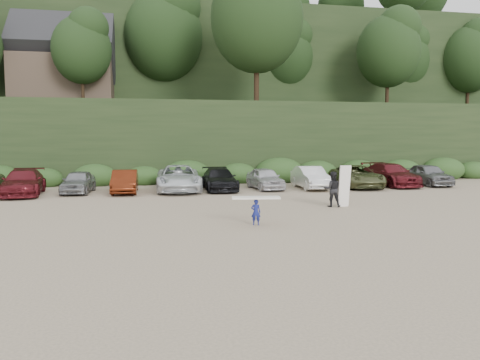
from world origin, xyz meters
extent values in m
plane|color=tan|center=(0.00, 0.00, 0.00)|extent=(120.00, 120.00, 0.00)
cube|color=black|center=(0.00, 22.00, 3.00)|extent=(80.00, 14.00, 6.00)
cube|color=black|center=(0.00, 40.00, 8.00)|extent=(90.00, 30.00, 16.00)
ellipsoid|color=black|center=(0.00, 22.00, 11.00)|extent=(66.00, 12.00, 10.00)
cube|color=#2B491E|center=(-0.55, 14.50, 0.60)|extent=(46.20, 2.00, 1.20)
cube|color=brown|center=(-12.00, 24.00, 8.00)|extent=(8.00, 6.00, 4.00)
imported|color=maroon|center=(-12.22, 9.78, 0.74)|extent=(2.51, 5.25, 1.48)
imported|color=gray|center=(-9.27, 10.27, 0.68)|extent=(1.86, 4.07, 1.35)
imported|color=#5F210E|center=(-6.54, 9.76, 0.68)|extent=(1.49, 4.17, 1.37)
imported|color=silver|center=(-3.32, 10.09, 0.80)|extent=(2.86, 5.84, 1.60)
imported|color=black|center=(-0.78, 10.07, 0.69)|extent=(1.97, 4.77, 1.38)
imported|color=silver|center=(2.18, 10.07, 0.69)|extent=(1.96, 4.19, 1.39)
imported|color=white|center=(5.12, 9.72, 0.72)|extent=(1.66, 4.43, 1.44)
imported|color=#525732|center=(8.40, 9.92, 0.73)|extent=(2.71, 5.36, 1.45)
imported|color=maroon|center=(11.11, 10.36, 0.76)|extent=(2.34, 5.35, 1.53)
imported|color=slate|center=(13.89, 10.25, 0.74)|extent=(1.97, 4.45, 1.49)
imported|color=navy|center=(-1.15, -1.64, 0.50)|extent=(0.42, 0.33, 1.00)
cube|color=white|center=(-1.15, -1.64, 1.06)|extent=(1.88, 0.75, 0.07)
imported|color=black|center=(3.51, 2.18, 0.85)|extent=(0.97, 0.84, 1.70)
cube|color=white|center=(4.05, 2.03, 1.00)|extent=(0.58, 0.33, 2.00)
camera|label=1|loc=(-5.18, -18.85, 3.41)|focal=35.00mm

